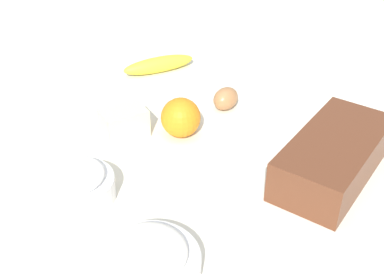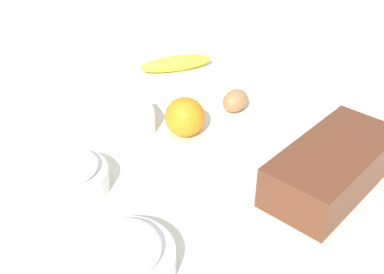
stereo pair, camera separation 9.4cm
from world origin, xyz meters
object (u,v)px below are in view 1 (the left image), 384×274
orange_fruit (181,118)px  egg_near_butter (226,99)px  butter_block (124,123)px  loaf_pan (334,156)px  banana (159,65)px  flour_bowl (147,261)px  sugar_bowl (75,184)px

orange_fruit → egg_near_butter: 0.15m
butter_block → egg_near_butter: butter_block is taller
loaf_pan → egg_near_butter: loaf_pan is taller
banana → orange_fruit: bearing=51.4°
flour_bowl → egg_near_butter: (-0.46, -0.20, -0.01)m
flour_bowl → sugar_bowl: (-0.05, -0.22, 0.00)m
sugar_bowl → banana: sugar_bowl is taller
sugar_bowl → egg_near_butter: 0.42m
sugar_bowl → orange_fruit: (-0.27, 0.01, 0.01)m
egg_near_butter → sugar_bowl: bearing=-2.0°
orange_fruit → egg_near_butter: size_ratio=1.23×
egg_near_butter → banana: bearing=-99.8°
loaf_pan → sugar_bowl: loaf_pan is taller
egg_near_butter → loaf_pan: bearing=76.4°
banana → loaf_pan: bearing=78.1°
flour_bowl → orange_fruit: orange_fruit is taller
butter_block → orange_fruit: bearing=130.3°
orange_fruit → butter_block: (0.08, -0.09, -0.01)m
sugar_bowl → butter_block: bearing=-157.1°
loaf_pan → banana: 0.55m
banana → sugar_bowl: bearing=26.6°
loaf_pan → orange_fruit: size_ratio=3.50×
flour_bowl → banana: 0.67m
loaf_pan → butter_block: (0.15, -0.39, -0.01)m
banana → flour_bowl: bearing=41.4°
loaf_pan → orange_fruit: (0.08, -0.30, -0.00)m
sugar_bowl → egg_near_butter: size_ratio=2.01×
banana → orange_fruit: 0.30m
orange_fruit → butter_block: size_ratio=0.92×
loaf_pan → flour_bowl: 0.40m
butter_block → loaf_pan: bearing=111.2°
loaf_pan → butter_block: bearing=-72.9°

